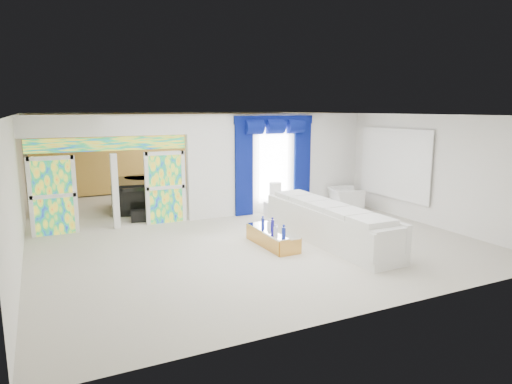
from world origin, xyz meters
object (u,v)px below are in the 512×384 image
white_sofa (328,225)px  armchair (345,199)px  console_table (284,207)px  grand_piano (136,195)px  coffee_table (272,238)px

white_sofa → armchair: (2.55, 2.75, -0.07)m
console_table → armchair: (2.06, -0.29, 0.14)m
console_table → white_sofa: bearing=-99.1°
white_sofa → grand_piano: size_ratio=2.31×
coffee_table → white_sofa: bearing=-12.5°
coffee_table → armchair: size_ratio=1.59×
console_table → armchair: size_ratio=1.16×
armchair → grand_piano: (-5.98, 2.82, 0.13)m
white_sofa → armchair: 3.75m
white_sofa → grand_piano: 6.54m
console_table → grand_piano: bearing=147.2°
coffee_table → grand_piano: 5.67m
coffee_table → grand_piano: bearing=111.6°
armchair → grand_piano: size_ratio=0.56×
white_sofa → grand_piano: bearing=120.1°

